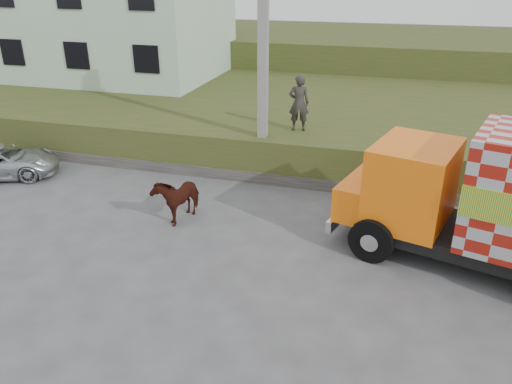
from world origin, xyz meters
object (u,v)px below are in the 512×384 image
(utility_pole, at_px, (263,60))
(suv, at_px, (0,162))
(cow, at_px, (177,197))
(pedestrian, at_px, (299,103))

(utility_pole, relative_size, suv, 2.01)
(utility_pole, height_order, cow, utility_pole)
(utility_pole, relative_size, cow, 4.93)
(utility_pole, xyz_separation_m, pedestrian, (1.01, 1.06, -1.60))
(utility_pole, distance_m, cow, 5.26)
(cow, xyz_separation_m, pedestrian, (2.57, 4.76, 1.79))
(utility_pole, distance_m, pedestrian, 2.17)
(cow, height_order, pedestrian, pedestrian)
(cow, bearing_deg, pedestrian, 72.85)
(utility_pole, bearing_deg, cow, -112.77)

